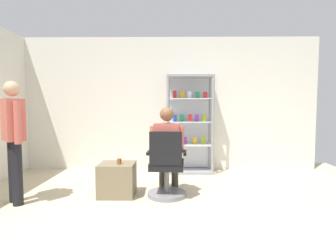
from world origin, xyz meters
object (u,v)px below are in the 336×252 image
at_px(display_cabinet_main, 190,123).
at_px(standing_customer, 14,134).
at_px(office_chair, 167,170).
at_px(seated_shopkeeper, 167,146).
at_px(storage_crate, 117,179).
at_px(tea_glass, 119,161).

xyz_separation_m(display_cabinet_main, standing_customer, (-2.44, -1.82, -0.03)).
relative_size(office_chair, standing_customer, 0.59).
bearing_deg(seated_shopkeeper, storage_crate, -173.89).
bearing_deg(tea_glass, storage_crate, 126.20).
bearing_deg(storage_crate, office_chair, -6.69).
relative_size(display_cabinet_main, seated_shopkeeper, 1.47).
xyz_separation_m(tea_glass, standing_customer, (-1.34, -0.28, 0.42)).
bearing_deg(display_cabinet_main, standing_customer, -143.34).
relative_size(display_cabinet_main, standing_customer, 1.17).
height_order(display_cabinet_main, seated_shopkeeper, display_cabinet_main).
distance_m(display_cabinet_main, standing_customer, 3.05).
xyz_separation_m(office_chair, standing_customer, (-2.02, -0.26, 0.54)).
relative_size(office_chair, tea_glass, 11.69).
xyz_separation_m(office_chair, seated_shopkeeper, (0.01, 0.16, 0.32)).
relative_size(display_cabinet_main, storage_crate, 3.73).
bearing_deg(tea_glass, standing_customer, -168.10).
distance_m(display_cabinet_main, seated_shopkeeper, 1.48).
height_order(tea_glass, standing_customer, standing_customer).
relative_size(tea_glass, standing_customer, 0.05).
distance_m(tea_glass, standing_customer, 1.43).
xyz_separation_m(office_chair, storage_crate, (-0.72, 0.08, -0.16)).
bearing_deg(display_cabinet_main, office_chair, -105.35).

